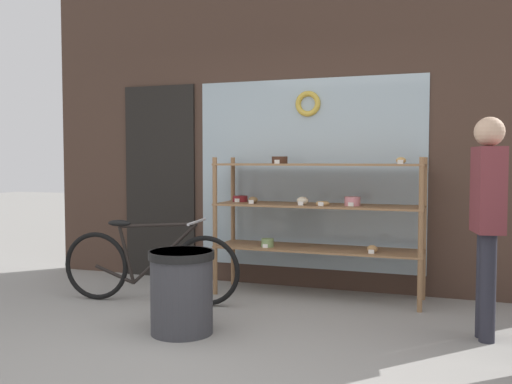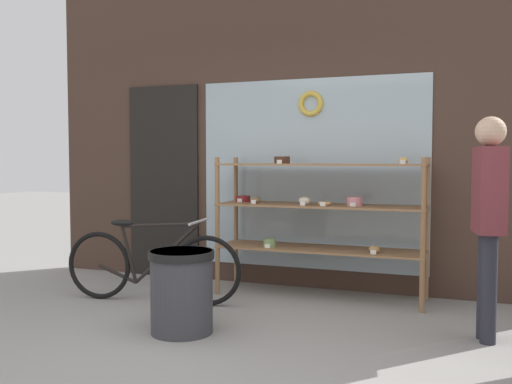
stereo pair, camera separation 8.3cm
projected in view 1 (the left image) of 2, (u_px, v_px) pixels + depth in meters
ground_plane at (179, 367)px, 3.57m from camera, size 30.00×30.00×0.00m
storefront_facade at (287, 96)px, 5.78m from camera, size 5.53×0.13×3.99m
display_case at (315, 209)px, 5.34m from camera, size 1.94×0.50×1.33m
bicycle at (149, 265)px, 5.15m from camera, size 1.68×0.46×0.76m
pedestrian at (488, 210)px, 4.06m from camera, size 0.24×0.35×1.60m
trash_bin at (182, 288)px, 4.25m from camera, size 0.49×0.49×0.62m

